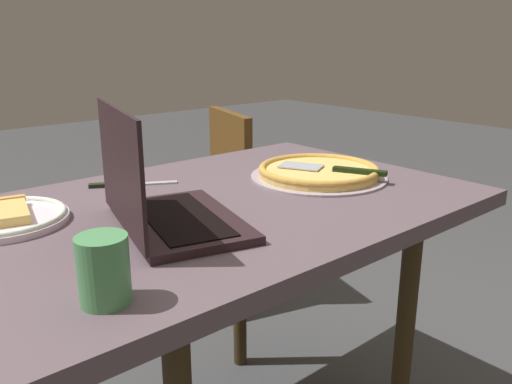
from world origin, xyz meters
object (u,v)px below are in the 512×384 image
at_px(dining_table, 218,230).
at_px(pizza_plate, 4,217).
at_px(laptop, 160,203).
at_px(drink_cup, 104,269).
at_px(table_knife, 124,184).
at_px(chair_near, 203,191).
at_px(pizza_tray, 319,172).

distance_m(dining_table, pizza_plate, 0.47).
bearing_deg(laptop, drink_cup, -136.08).
bearing_deg(laptop, table_knife, 75.07).
xyz_separation_m(laptop, chair_near, (0.76, 0.94, -0.33)).
bearing_deg(dining_table, chair_near, 57.08).
bearing_deg(dining_table, laptop, -159.75).
xyz_separation_m(table_knife, drink_cup, (-0.31, -0.56, 0.05)).
distance_m(table_knife, chair_near, 0.94).
distance_m(dining_table, chair_near, 1.05).
height_order(pizza_plate, chair_near, chair_near).
distance_m(pizza_plate, drink_cup, 0.46).
relative_size(table_knife, chair_near, 0.25).
relative_size(table_knife, drink_cup, 1.98).
bearing_deg(dining_table, pizza_tray, -1.64).
relative_size(laptop, drink_cup, 3.75).
height_order(dining_table, table_knife, table_knife).
distance_m(laptop, table_knife, 0.36).
relative_size(dining_table, drink_cup, 11.88).
xyz_separation_m(drink_cup, chair_near, (0.98, 1.15, -0.33)).
distance_m(laptop, pizza_tray, 0.54).
relative_size(dining_table, pizza_tray, 3.32).
bearing_deg(chair_near, dining_table, -122.92).
bearing_deg(laptop, pizza_tray, 6.60).
height_order(dining_table, drink_cup, drink_cup).
relative_size(dining_table, chair_near, 1.51).
bearing_deg(dining_table, drink_cup, -145.56).
bearing_deg(pizza_tray, table_knife, 148.23).
bearing_deg(drink_cup, pizza_plate, 91.51).
xyz_separation_m(dining_table, pizza_plate, (-0.43, 0.17, 0.09)).
distance_m(laptop, pizza_plate, 0.34).
bearing_deg(table_knife, pizza_tray, -31.77).
height_order(pizza_plate, pizza_tray, same).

